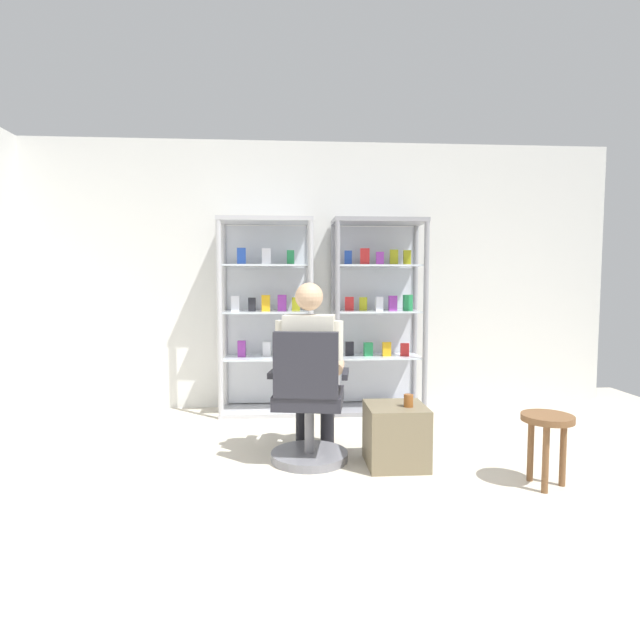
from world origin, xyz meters
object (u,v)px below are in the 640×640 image
Objects in this scene: storage_crate at (396,435)px; tea_glass at (409,401)px; display_cabinet_left at (267,315)px; display_cabinet_right at (377,314)px; office_chair at (308,409)px; seated_shopkeeper at (311,361)px; wooden_stool at (547,430)px.

storage_crate is 4.93× the size of tea_glass.
tea_glass is at bearing -31.97° from storage_crate.
storage_crate is (0.96, -1.55, -0.75)m from display_cabinet_left.
office_chair is (-0.76, -1.47, -0.57)m from display_cabinet_right.
seated_shopkeeper reaches higher than wooden_stool.
office_chair is (0.35, -1.47, -0.57)m from display_cabinet_left.
display_cabinet_left is at bearing 103.21° from office_chair.
display_cabinet_left reaches higher than office_chair.
display_cabinet_right reaches higher than seated_shopkeeper.
tea_glass is (-0.07, -1.60, -0.49)m from display_cabinet_right.
tea_glass reaches higher than storage_crate.
wooden_stool is at bearing -25.08° from seated_shopkeeper.
storage_crate is (0.59, -0.24, -0.50)m from seated_shopkeeper.
display_cabinet_left is 1.00× the size of display_cabinet_right.
tea_glass is at bearing -92.35° from display_cabinet_right.
storage_crate is at bearing 148.03° from tea_glass.
seated_shopkeeper is at bearing 157.47° from storage_crate.
display_cabinet_right is 1.75m from office_chair.
office_chair reaches higher than storage_crate.
display_cabinet_right is at bearing 84.77° from storage_crate.
office_chair is at bearing 160.66° from wooden_stool.
display_cabinet_left reaches higher than seated_shopkeeper.
seated_shopkeeper is 1.64m from wooden_stool.
seated_shopkeeper is at bearing -74.18° from display_cabinet_left.
office_chair is 2.08× the size of wooden_stool.
display_cabinet_left reaches higher than storage_crate.
seated_shopkeeper is 0.81m from storage_crate.
wooden_stool is (1.46, -0.68, -0.35)m from seated_shopkeeper.
display_cabinet_right reaches higher than wooden_stool.
display_cabinet_right reaches higher than tea_glass.
display_cabinet_right is at bearing 110.06° from wooden_stool.
display_cabinet_right is 2.20m from wooden_stool.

